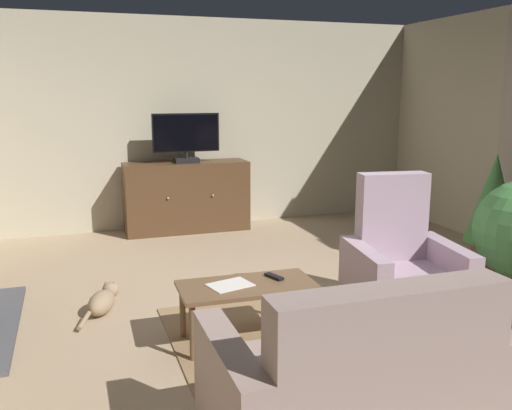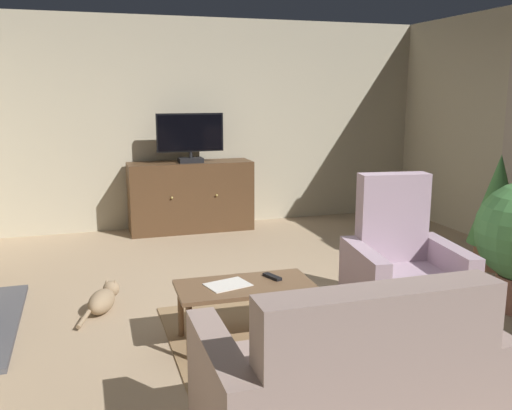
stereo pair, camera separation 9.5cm
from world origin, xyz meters
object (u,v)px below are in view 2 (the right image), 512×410
Objects in this scene: television at (190,136)px; folded_newspaper at (228,285)px; tv_cabinet at (191,198)px; cat at (103,299)px; coffee_table at (245,291)px; potted_plant_small_fern_corner at (497,207)px; sofa_floral at (348,391)px; tv_remote at (272,277)px; armchair_facing_sofa at (402,275)px.

folded_newspaper is at bearing -96.49° from television.
television reaches higher than tv_cabinet.
television is 2.96m from cat.
coffee_table is 0.84× the size of potted_plant_small_fern_corner.
cat is at bearing 115.87° from sofa_floral.
coffee_table is at bearing -94.36° from television.
tv_remote is at bearing 86.20° from sofa_floral.
folded_newspaper is at bearing 77.25° from tv_remote.
coffee_table is at bearing -162.92° from potted_plant_small_fern_corner.
potted_plant_small_fern_corner is (1.60, 0.83, 0.30)m from armchair_facing_sofa.
potted_plant_small_fern_corner reaches higher than tv_remote.
television is at bearing 63.36° from cat.
television is 3.56m from armchair_facing_sofa.
potted_plant_small_fern_corner is (3.06, 0.88, 0.21)m from folded_newspaper.
armchair_facing_sofa is at bearing -152.55° from potted_plant_small_fern_corner.
potted_plant_small_fern_corner is 1.88× the size of cat.
folded_newspaper is 0.26× the size of armchair_facing_sofa.
tv_cabinet is at bearing 108.15° from armchair_facing_sofa.
television is at bearing 137.77° from potted_plant_small_fern_corner.
tv_cabinet is 3.33m from tv_remote.
tv_remote is 2.84m from potted_plant_small_fern_corner.
armchair_facing_sofa is (1.21, 1.45, 0.01)m from sofa_floral.
television reaches higher than sofa_floral.
television is at bearing 88.55° from sofa_floral.
armchair_facing_sofa is (1.34, 0.07, -0.04)m from coffee_table.
tv_remote is 0.14× the size of potted_plant_small_fern_corner.
tv_cabinet is 3.41m from coffee_table.
cat is at bearing 160.29° from armchair_facing_sofa.
potted_plant_small_fern_corner is (2.69, -2.49, 0.22)m from tv_cabinet.
television reaches higher than folded_newspaper.
armchair_facing_sofa is (1.09, -3.27, -0.89)m from television.
coffee_table is 3.31× the size of folded_newspaper.
potted_plant_small_fern_corner reaches higher than armchair_facing_sofa.
tv_cabinet is at bearing 90.00° from television.
tv_remote is at bearing -90.41° from tv_cabinet.
sofa_floral is at bearing -91.45° from television.
sofa_floral is at bearing -140.91° from potted_plant_small_fern_corner.
potted_plant_small_fern_corner is at bearing -42.23° from television.
armchair_facing_sofa reaches higher than tv_cabinet.
television is 0.59× the size of sofa_floral.
television is at bearing -21.00° from tv_remote.
television is at bearing 85.64° from coffee_table.
cat is (-0.97, 0.90, -0.28)m from coffee_table.
tv_remote is 0.57× the size of folded_newspaper.
tv_remote is 1.45m from sofa_floral.
tv_remote is 0.36m from folded_newspaper.
tv_cabinet is 1.40× the size of armchair_facing_sofa.
coffee_table reaches higher than cat.
tv_remote is at bearing 16.50° from coffee_table.
tv_remote reaches higher than folded_newspaper.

